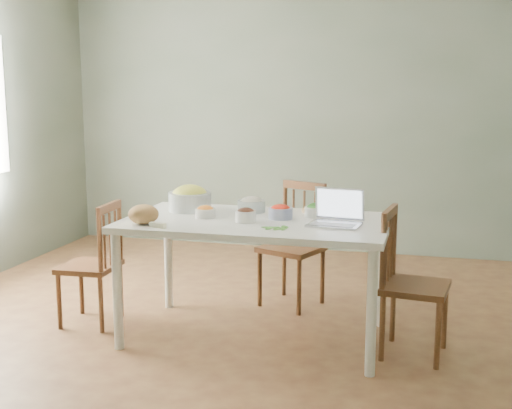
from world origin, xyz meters
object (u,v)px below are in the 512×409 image
(chair_left, at_px, (89,263))
(dining_table, at_px, (256,279))
(bowl_squash, at_px, (190,198))
(bread_boule, at_px, (144,214))
(chair_right, at_px, (416,283))
(laptop, at_px, (335,208))
(chair_far, at_px, (291,245))

(chair_left, bearing_deg, dining_table, 89.06)
(dining_table, bearing_deg, bowl_squash, 159.30)
(dining_table, distance_m, bread_boule, 0.86)
(dining_table, xyz_separation_m, bowl_squash, (-0.53, 0.20, 0.49))
(chair_right, bearing_deg, laptop, 100.36)
(chair_right, distance_m, bread_boule, 1.75)
(dining_table, relative_size, bread_boule, 8.90)
(bowl_squash, bearing_deg, chair_left, -160.42)
(dining_table, bearing_deg, chair_far, 82.98)
(chair_left, relative_size, laptop, 2.72)
(chair_left, xyz_separation_m, laptop, (1.72, -0.03, 0.48))
(bowl_squash, bearing_deg, bread_boule, -102.66)
(dining_table, xyz_separation_m, chair_right, (1.03, -0.03, 0.06))
(dining_table, xyz_separation_m, laptop, (0.52, -0.06, 0.51))
(dining_table, relative_size, laptop, 5.37)
(bread_boule, bearing_deg, chair_far, 54.55)
(dining_table, relative_size, chair_far, 1.83)
(bowl_squash, bearing_deg, chair_right, -8.58)
(chair_left, relative_size, bowl_squash, 2.90)
(chair_far, xyz_separation_m, bread_boule, (-0.74, -1.03, 0.40))
(chair_left, relative_size, bread_boule, 4.51)
(bread_boule, bearing_deg, chair_right, 9.58)
(dining_table, relative_size, chair_right, 1.86)
(chair_left, relative_size, chair_right, 0.94)
(chair_right, bearing_deg, bread_boule, 106.70)
(dining_table, xyz_separation_m, bread_boule, (-0.65, -0.32, 0.46))
(laptop, bearing_deg, chair_far, 125.47)
(chair_far, distance_m, bread_boule, 1.33)
(laptop, bearing_deg, bread_boule, -161.27)
(chair_far, xyz_separation_m, bowl_squash, (-0.62, -0.52, 0.42))
(bread_boule, xyz_separation_m, laptop, (1.17, 0.25, 0.05))
(chair_far, relative_size, laptop, 2.94)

